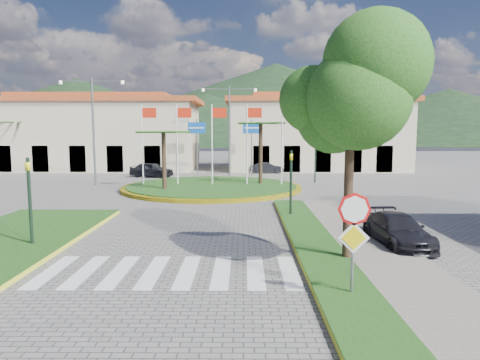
{
  "coord_description": "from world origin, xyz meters",
  "views": [
    {
      "loc": [
        2.24,
        -8.14,
        4.11
      ],
      "look_at": [
        2.11,
        8.0,
        2.26
      ],
      "focal_mm": 32.0,
      "sensor_mm": 36.0,
      "label": 1
    }
  ],
  "objects_px": {
    "white_van": "(99,165)",
    "car_dark_b": "(267,167)",
    "stop_sign": "(354,228)",
    "car_dark_a": "(152,170)",
    "car_side_right": "(398,230)",
    "deciduous_tree": "(351,96)",
    "roundabout_island": "(212,187)"
  },
  "relations": [
    {
      "from": "car_dark_a",
      "to": "car_side_right",
      "type": "bearing_deg",
      "value": -132.6
    },
    {
      "from": "white_van",
      "to": "car_dark_a",
      "type": "relative_size",
      "value": 1.13
    },
    {
      "from": "deciduous_tree",
      "to": "car_dark_b",
      "type": "height_order",
      "value": "deciduous_tree"
    },
    {
      "from": "roundabout_island",
      "to": "car_side_right",
      "type": "bearing_deg",
      "value": -62.51
    },
    {
      "from": "white_van",
      "to": "car_dark_b",
      "type": "xyz_separation_m",
      "value": [
        17.05,
        -1.42,
        -0.07
      ]
    },
    {
      "from": "car_side_right",
      "to": "white_van",
      "type": "bearing_deg",
      "value": 121.87
    },
    {
      "from": "roundabout_island",
      "to": "car_dark_b",
      "type": "height_order",
      "value": "roundabout_island"
    },
    {
      "from": "car_dark_a",
      "to": "car_side_right",
      "type": "height_order",
      "value": "car_dark_a"
    },
    {
      "from": "stop_sign",
      "to": "white_van",
      "type": "bearing_deg",
      "value": 117.57
    },
    {
      "from": "stop_sign",
      "to": "car_dark_b",
      "type": "bearing_deg",
      "value": 90.61
    },
    {
      "from": "deciduous_tree",
      "to": "car_dark_a",
      "type": "bearing_deg",
      "value": 114.71
    },
    {
      "from": "car_dark_b",
      "to": "car_side_right",
      "type": "height_order",
      "value": "car_side_right"
    },
    {
      "from": "stop_sign",
      "to": "deciduous_tree",
      "type": "bearing_deg",
      "value": 78.82
    },
    {
      "from": "roundabout_island",
      "to": "stop_sign",
      "type": "height_order",
      "value": "roundabout_island"
    },
    {
      "from": "deciduous_tree",
      "to": "car_dark_a",
      "type": "distance_m",
      "value": 27.89
    },
    {
      "from": "roundabout_island",
      "to": "car_dark_b",
      "type": "relative_size",
      "value": 3.87
    },
    {
      "from": "white_van",
      "to": "deciduous_tree",
      "type": "bearing_deg",
      "value": -149.06
    },
    {
      "from": "stop_sign",
      "to": "car_dark_b",
      "type": "relative_size",
      "value": 0.81
    },
    {
      "from": "car_side_right",
      "to": "deciduous_tree",
      "type": "bearing_deg",
      "value": -142.91
    },
    {
      "from": "white_van",
      "to": "car_side_right",
      "type": "relative_size",
      "value": 1.14
    },
    {
      "from": "stop_sign",
      "to": "car_side_right",
      "type": "xyz_separation_m",
      "value": [
        2.91,
        5.04,
        -1.23
      ]
    },
    {
      "from": "car_dark_a",
      "to": "car_dark_b",
      "type": "xyz_separation_m",
      "value": [
        10.57,
        3.85,
        -0.13
      ]
    },
    {
      "from": "stop_sign",
      "to": "deciduous_tree",
      "type": "xyz_separation_m",
      "value": [
        0.6,
        3.04,
        3.38
      ]
    },
    {
      "from": "roundabout_island",
      "to": "car_side_right",
      "type": "xyz_separation_m",
      "value": [
        7.8,
        -15.0,
        0.39
      ]
    },
    {
      "from": "white_van",
      "to": "car_dark_a",
      "type": "height_order",
      "value": "car_dark_a"
    },
    {
      "from": "deciduous_tree",
      "to": "white_van",
      "type": "relative_size",
      "value": 1.54
    },
    {
      "from": "stop_sign",
      "to": "car_side_right",
      "type": "height_order",
      "value": "stop_sign"
    },
    {
      "from": "white_van",
      "to": "car_dark_b",
      "type": "bearing_deg",
      "value": -94.55
    },
    {
      "from": "stop_sign",
      "to": "car_dark_b",
      "type": "height_order",
      "value": "stop_sign"
    },
    {
      "from": "stop_sign",
      "to": "car_dark_b",
      "type": "xyz_separation_m",
      "value": [
        -0.34,
        31.89,
        -1.25
      ]
    },
    {
      "from": "roundabout_island",
      "to": "deciduous_tree",
      "type": "bearing_deg",
      "value": -72.09
    },
    {
      "from": "white_van",
      "to": "car_dark_b",
      "type": "distance_m",
      "value": 17.11
    }
  ]
}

